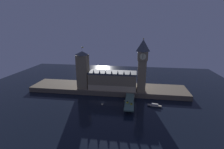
{
  "coord_description": "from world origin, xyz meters",
  "views": [
    {
      "loc": [
        37.89,
        -178.11,
        87.06
      ],
      "look_at": [
        8.91,
        20.0,
        30.07
      ],
      "focal_mm": 26.0,
      "sensor_mm": 36.0,
      "label": 1
    }
  ],
  "objects_px": {
    "street_lamp_mid": "(134,98)",
    "boat_downstream": "(155,105)",
    "street_lamp_far": "(126,92)",
    "victoria_tower": "(83,70)",
    "street_lamp_near": "(124,103)",
    "clock_tower": "(142,64)",
    "car_northbound_trail": "(127,102)",
    "pedestrian_mid_walk": "(134,101)",
    "car_southbound_lead": "(131,104)"
  },
  "relations": [
    {
      "from": "clock_tower",
      "to": "street_lamp_mid",
      "type": "distance_m",
      "value": 46.35
    },
    {
      "from": "car_southbound_lead",
      "to": "boat_downstream",
      "type": "height_order",
      "value": "car_southbound_lead"
    },
    {
      "from": "pedestrian_mid_walk",
      "to": "car_southbound_lead",
      "type": "bearing_deg",
      "value": -107.46
    },
    {
      "from": "clock_tower",
      "to": "car_southbound_lead",
      "type": "height_order",
      "value": "clock_tower"
    },
    {
      "from": "car_southbound_lead",
      "to": "boat_downstream",
      "type": "bearing_deg",
      "value": 21.7
    },
    {
      "from": "clock_tower",
      "to": "boat_downstream",
      "type": "relative_size",
      "value": 3.89
    },
    {
      "from": "car_northbound_trail",
      "to": "street_lamp_mid",
      "type": "distance_m",
      "value": 9.42
    },
    {
      "from": "clock_tower",
      "to": "street_lamp_far",
      "type": "xyz_separation_m",
      "value": [
        -18.57,
        -17.04,
        -32.49
      ]
    },
    {
      "from": "victoria_tower",
      "to": "boat_downstream",
      "type": "xyz_separation_m",
      "value": [
        94.57,
        -31.2,
        -31.16
      ]
    },
    {
      "from": "boat_downstream",
      "to": "pedestrian_mid_walk",
      "type": "bearing_deg",
      "value": -172.24
    },
    {
      "from": "street_lamp_near",
      "to": "victoria_tower",
      "type": "bearing_deg",
      "value": 141.42
    },
    {
      "from": "victoria_tower",
      "to": "boat_downstream",
      "type": "bearing_deg",
      "value": -18.26
    },
    {
      "from": "clock_tower",
      "to": "boat_downstream",
      "type": "height_order",
      "value": "clock_tower"
    },
    {
      "from": "street_lamp_mid",
      "to": "boat_downstream",
      "type": "bearing_deg",
      "value": 6.22
    },
    {
      "from": "pedestrian_mid_walk",
      "to": "boat_downstream",
      "type": "height_order",
      "value": "pedestrian_mid_walk"
    },
    {
      "from": "victoria_tower",
      "to": "street_lamp_far",
      "type": "bearing_deg",
      "value": -17.41
    },
    {
      "from": "pedestrian_mid_walk",
      "to": "street_lamp_near",
      "type": "bearing_deg",
      "value": -124.19
    },
    {
      "from": "victoria_tower",
      "to": "street_lamp_near",
      "type": "distance_m",
      "value": 80.76
    },
    {
      "from": "victoria_tower",
      "to": "street_lamp_mid",
      "type": "bearing_deg",
      "value": -25.53
    },
    {
      "from": "car_southbound_lead",
      "to": "boat_downstream",
      "type": "distance_m",
      "value": 29.07
    },
    {
      "from": "pedestrian_mid_walk",
      "to": "boat_downstream",
      "type": "bearing_deg",
      "value": 7.76
    },
    {
      "from": "street_lamp_mid",
      "to": "boat_downstream",
      "type": "xyz_separation_m",
      "value": [
        23.83,
        2.6,
        -9.32
      ]
    },
    {
      "from": "victoria_tower",
      "to": "car_northbound_trail",
      "type": "xyz_separation_m",
      "value": [
        63.5,
        -38.6,
        -25.48
      ]
    },
    {
      "from": "clock_tower",
      "to": "street_lamp_far",
      "type": "relative_size",
      "value": 9.57
    },
    {
      "from": "street_lamp_far",
      "to": "car_southbound_lead",
      "type": "bearing_deg",
      "value": -72.3
    },
    {
      "from": "street_lamp_near",
      "to": "boat_downstream",
      "type": "relative_size",
      "value": 0.41
    },
    {
      "from": "car_southbound_lead",
      "to": "clock_tower",
      "type": "bearing_deg",
      "value": 74.08
    },
    {
      "from": "street_lamp_near",
      "to": "boat_downstream",
      "type": "height_order",
      "value": "street_lamp_near"
    },
    {
      "from": "car_northbound_trail",
      "to": "street_lamp_far",
      "type": "relative_size",
      "value": 0.58
    },
    {
      "from": "car_northbound_trail",
      "to": "pedestrian_mid_walk",
      "type": "height_order",
      "value": "pedestrian_mid_walk"
    },
    {
      "from": "street_lamp_mid",
      "to": "street_lamp_far",
      "type": "relative_size",
      "value": 0.97
    },
    {
      "from": "boat_downstream",
      "to": "street_lamp_far",
      "type": "bearing_deg",
      "value": 160.24
    },
    {
      "from": "street_lamp_far",
      "to": "victoria_tower",
      "type": "bearing_deg",
      "value": 162.59
    },
    {
      "from": "victoria_tower",
      "to": "car_northbound_trail",
      "type": "height_order",
      "value": "victoria_tower"
    },
    {
      "from": "street_lamp_mid",
      "to": "pedestrian_mid_walk",
      "type": "bearing_deg",
      "value": -119.47
    },
    {
      "from": "victoria_tower",
      "to": "car_northbound_trail",
      "type": "distance_m",
      "value": 78.55
    },
    {
      "from": "pedestrian_mid_walk",
      "to": "boat_downstream",
      "type": "distance_m",
      "value": 25.15
    },
    {
      "from": "boat_downstream",
      "to": "street_lamp_near",
      "type": "bearing_deg",
      "value": -152.84
    },
    {
      "from": "victoria_tower",
      "to": "boat_downstream",
      "type": "distance_m",
      "value": 104.34
    },
    {
      "from": "car_northbound_trail",
      "to": "street_lamp_mid",
      "type": "bearing_deg",
      "value": 33.57
    },
    {
      "from": "car_southbound_lead",
      "to": "street_lamp_near",
      "type": "xyz_separation_m",
      "value": [
        -7.24,
        -6.76,
        3.93
      ]
    },
    {
      "from": "pedestrian_mid_walk",
      "to": "street_lamp_mid",
      "type": "relative_size",
      "value": 0.25
    },
    {
      "from": "clock_tower",
      "to": "street_lamp_near",
      "type": "relative_size",
      "value": 9.5
    },
    {
      "from": "victoria_tower",
      "to": "pedestrian_mid_walk",
      "type": "bearing_deg",
      "value": -26.13
    },
    {
      "from": "street_lamp_mid",
      "to": "boat_downstream",
      "type": "relative_size",
      "value": 0.39
    },
    {
      "from": "pedestrian_mid_walk",
      "to": "street_lamp_near",
      "type": "height_order",
      "value": "street_lamp_near"
    },
    {
      "from": "street_lamp_mid",
      "to": "boat_downstream",
      "type": "distance_m",
      "value": 25.72
    },
    {
      "from": "car_northbound_trail",
      "to": "street_lamp_mid",
      "type": "xyz_separation_m",
      "value": [
        7.24,
        4.8,
        3.64
      ]
    },
    {
      "from": "street_lamp_near",
      "to": "street_lamp_far",
      "type": "height_order",
      "value": "street_lamp_near"
    },
    {
      "from": "car_northbound_trail",
      "to": "street_lamp_near",
      "type": "relative_size",
      "value": 0.57
    }
  ]
}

